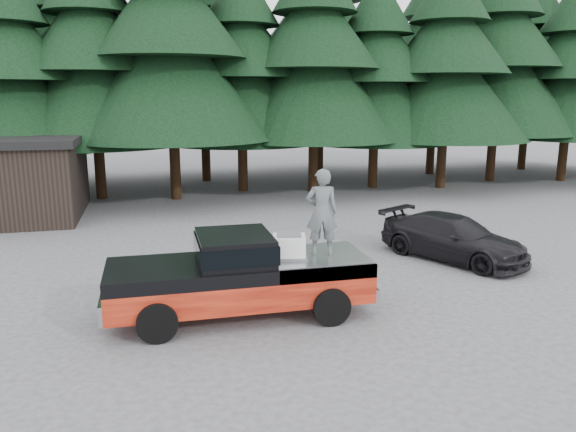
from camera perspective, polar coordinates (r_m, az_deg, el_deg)
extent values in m
plane|color=#454548|center=(13.71, -4.02, -8.89)|extent=(120.00, 120.00, 0.00)
cube|color=black|center=(12.52, -5.46, -3.16)|extent=(1.66, 1.90, 0.59)
cube|color=white|center=(12.64, 0.11, -3.18)|extent=(0.83, 0.74, 0.49)
imported|color=#53595A|center=(12.75, 3.45, 0.40)|extent=(0.81, 0.62, 1.99)
imported|color=black|center=(17.79, 16.44, -2.13)|extent=(3.83, 4.97, 1.34)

